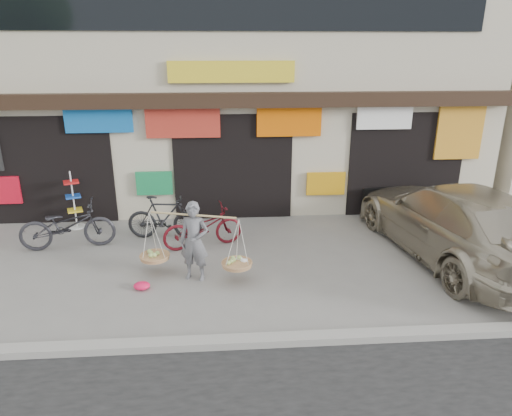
{
  "coord_description": "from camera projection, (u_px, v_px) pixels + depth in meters",
  "views": [
    {
      "loc": [
        -0.23,
        -7.81,
        4.24
      ],
      "look_at": [
        0.4,
        0.9,
        1.16
      ],
      "focal_mm": 32.0,
      "sensor_mm": 36.0,
      "label": 1
    }
  ],
  "objects": [
    {
      "name": "bike_0",
      "position": [
        67.0,
        225.0,
        10.05
      ],
      "size": [
        2.11,
        1.0,
        1.07
      ],
      "primitive_type": "imported",
      "rotation": [
        0.0,
        0.0,
        1.72
      ],
      "color": "#29282D",
      "rests_on": "ground"
    },
    {
      "name": "bike_1",
      "position": [
        164.0,
        217.0,
        10.56
      ],
      "size": [
        1.78,
        0.69,
        1.04
      ],
      "primitive_type": "imported",
      "rotation": [
        0.0,
        0.0,
        1.46
      ],
      "color": "black",
      "rests_on": "ground"
    },
    {
      "name": "suv",
      "position": [
        454.0,
        221.0,
        9.59
      ],
      "size": [
        2.98,
        5.75,
        1.59
      ],
      "rotation": [
        0.0,
        0.0,
        3.28
      ],
      "color": "#A59B85",
      "rests_on": "ground"
    },
    {
      "name": "display_rack",
      "position": [
        74.0,
        205.0,
        11.19
      ],
      "size": [
        0.44,
        0.44,
        1.45
      ],
      "rotation": [
        0.0,
        0.0,
        0.37
      ],
      "color": "silver",
      "rests_on": "ground"
    },
    {
      "name": "street_vendor",
      "position": [
        194.0,
        245.0,
        8.64
      ],
      "size": [
        2.15,
        1.0,
        1.56
      ],
      "rotation": [
        0.0,
        0.0,
        -0.27
      ],
      "color": "slate",
      "rests_on": "ground"
    },
    {
      "name": "bike_2",
      "position": [
        203.0,
        227.0,
        10.13
      ],
      "size": [
        1.9,
        1.12,
        0.94
      ],
      "primitive_type": "imported",
      "rotation": [
        0.0,
        0.0,
        1.86
      ],
      "color": "#590F17",
      "rests_on": "ground"
    },
    {
      "name": "red_bag",
      "position": [
        142.0,
        286.0,
        8.45
      ],
      "size": [
        0.31,
        0.25,
        0.14
      ],
      "primitive_type": "ellipsoid",
      "color": "#F5174C",
      "rests_on": "ground"
    },
    {
      "name": "shophouse_block",
      "position": [
        230.0,
        75.0,
        13.66
      ],
      "size": [
        14.0,
        6.32,
        7.0
      ],
      "color": "beige",
      "rests_on": "ground"
    },
    {
      "name": "kerb",
      "position": [
        243.0,
        341.0,
        6.87
      ],
      "size": [
        70.0,
        0.25,
        0.12
      ],
      "primitive_type": "cube",
      "color": "gray",
      "rests_on": "ground"
    },
    {
      "name": "ground",
      "position": [
        239.0,
        281.0,
        8.77
      ],
      "size": [
        70.0,
        70.0,
        0.0
      ],
      "primitive_type": "plane",
      "color": "gray",
      "rests_on": "ground"
    }
  ]
}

